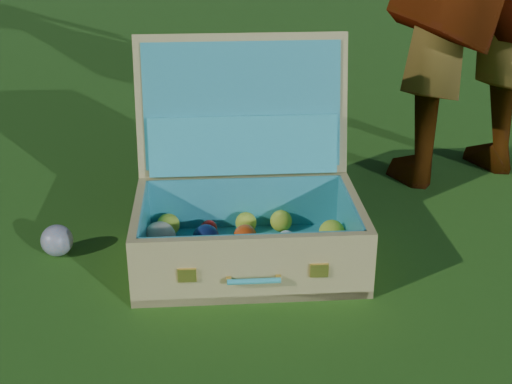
% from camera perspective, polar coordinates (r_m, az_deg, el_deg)
% --- Properties ---
extents(ground, '(60.00, 60.00, 0.00)m').
position_cam_1_polar(ground, '(1.72, -1.06, -5.55)').
color(ground, '#215114').
rests_on(ground, ground).
extents(stray_ball, '(0.08, 0.08, 0.08)m').
position_cam_1_polar(stray_ball, '(1.80, -15.64, -3.75)').
color(stray_ball, teal).
rests_on(stray_ball, ground).
extents(suitcase, '(0.65, 0.60, 0.50)m').
position_cam_1_polar(suitcase, '(1.71, -0.87, -0.43)').
color(suitcase, tan).
rests_on(suitcase, ground).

